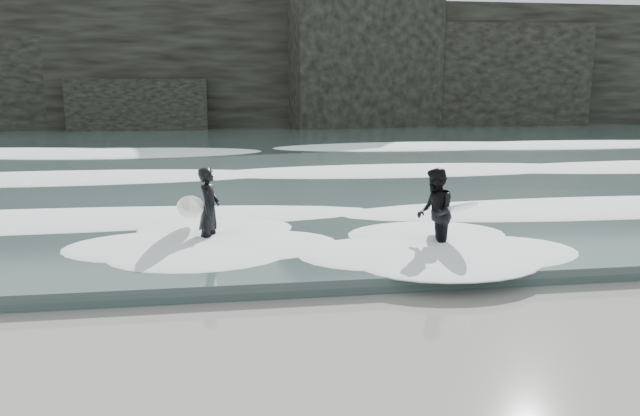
{
  "coord_description": "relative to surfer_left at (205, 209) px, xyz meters",
  "views": [
    {
      "loc": [
        -1.79,
        -7.0,
        3.56
      ],
      "look_at": [
        0.17,
        5.84,
        1.0
      ],
      "focal_mm": 35.0,
      "sensor_mm": 36.0,
      "label": 1
    }
  ],
  "objects": [
    {
      "name": "headland",
      "position": [
        2.25,
        39.53,
        4.07
      ],
      "size": [
        70.0,
        9.0,
        10.0
      ],
      "primitive_type": "cube",
      "color": "black",
      "rests_on": "ground"
    },
    {
      "name": "surfer_left",
      "position": [
        0.0,
        0.0,
        0.0
      ],
      "size": [
        1.04,
        2.1,
        1.84
      ],
      "color": "black",
      "rests_on": "ground"
    },
    {
      "name": "foam_mid",
      "position": [
        2.25,
        9.53,
        -0.51
      ],
      "size": [
        60.0,
        4.0,
        0.24
      ],
      "primitive_type": "ellipsoid",
      "color": "white",
      "rests_on": "sea"
    },
    {
      "name": "ground",
      "position": [
        2.25,
        -6.47,
        -0.93
      ],
      "size": [
        120.0,
        120.0,
        0.0
      ],
      "primitive_type": "plane",
      "color": "#725B5A",
      "rests_on": "ground"
    },
    {
      "name": "foam_near",
      "position": [
        2.25,
        2.53,
        -0.53
      ],
      "size": [
        60.0,
        3.2,
        0.2
      ],
      "primitive_type": "ellipsoid",
      "color": "white",
      "rests_on": "sea"
    },
    {
      "name": "surfer_right",
      "position": [
        4.8,
        -1.24,
        0.03
      ],
      "size": [
        1.19,
        2.01,
        1.89
      ],
      "color": "black",
      "rests_on": "ground"
    },
    {
      "name": "sea",
      "position": [
        2.25,
        22.53,
        -0.78
      ],
      "size": [
        90.0,
        52.0,
        0.3
      ],
      "primitive_type": "cube",
      "color": "#344543",
      "rests_on": "ground"
    },
    {
      "name": "foam_far",
      "position": [
        2.25,
        18.53,
        -0.48
      ],
      "size": [
        60.0,
        4.8,
        0.3
      ],
      "primitive_type": "ellipsoid",
      "color": "white",
      "rests_on": "sea"
    }
  ]
}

